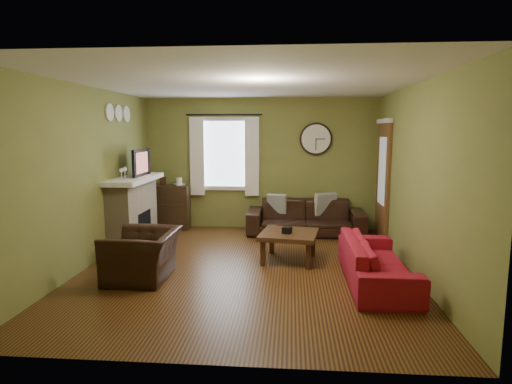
# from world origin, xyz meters

# --- Properties ---
(floor) EXTENTS (4.60, 5.20, 0.00)m
(floor) POSITION_xyz_m (0.00, 0.00, 0.00)
(floor) COLOR #482B12
(floor) RESTS_ON ground
(ceiling) EXTENTS (4.60, 5.20, 0.00)m
(ceiling) POSITION_xyz_m (0.00, 0.00, 2.60)
(ceiling) COLOR white
(ceiling) RESTS_ON ground
(wall_left) EXTENTS (0.00, 5.20, 2.60)m
(wall_left) POSITION_xyz_m (-2.30, 0.00, 1.30)
(wall_left) COLOR olive
(wall_left) RESTS_ON ground
(wall_right) EXTENTS (0.00, 5.20, 2.60)m
(wall_right) POSITION_xyz_m (2.30, 0.00, 1.30)
(wall_right) COLOR olive
(wall_right) RESTS_ON ground
(wall_back) EXTENTS (4.60, 0.00, 2.60)m
(wall_back) POSITION_xyz_m (0.00, 2.60, 1.30)
(wall_back) COLOR olive
(wall_back) RESTS_ON ground
(wall_front) EXTENTS (4.60, 0.00, 2.60)m
(wall_front) POSITION_xyz_m (0.00, -2.60, 1.30)
(wall_front) COLOR olive
(wall_front) RESTS_ON ground
(fireplace) EXTENTS (0.40, 1.40, 1.10)m
(fireplace) POSITION_xyz_m (-2.10, 1.15, 0.55)
(fireplace) COLOR tan
(fireplace) RESTS_ON floor
(firebox) EXTENTS (0.04, 0.60, 0.55)m
(firebox) POSITION_xyz_m (-1.91, 1.15, 0.30)
(firebox) COLOR black
(firebox) RESTS_ON fireplace
(mantel) EXTENTS (0.58, 1.60, 0.08)m
(mantel) POSITION_xyz_m (-2.07, 1.15, 1.14)
(mantel) COLOR white
(mantel) RESTS_ON fireplace
(tv) EXTENTS (0.08, 0.60, 0.35)m
(tv) POSITION_xyz_m (-2.05, 1.30, 1.35)
(tv) COLOR black
(tv) RESTS_ON mantel
(tv_screen) EXTENTS (0.02, 0.62, 0.36)m
(tv_screen) POSITION_xyz_m (-1.97, 1.30, 1.41)
(tv_screen) COLOR #994C3F
(tv_screen) RESTS_ON mantel
(medallion_left) EXTENTS (0.28, 0.28, 0.03)m
(medallion_left) POSITION_xyz_m (-2.28, 0.80, 2.25)
(medallion_left) COLOR white
(medallion_left) RESTS_ON wall_left
(medallion_mid) EXTENTS (0.28, 0.28, 0.03)m
(medallion_mid) POSITION_xyz_m (-2.28, 1.15, 2.25)
(medallion_mid) COLOR white
(medallion_mid) RESTS_ON wall_left
(medallion_right) EXTENTS (0.28, 0.28, 0.03)m
(medallion_right) POSITION_xyz_m (-2.28, 1.50, 2.25)
(medallion_right) COLOR white
(medallion_right) RESTS_ON wall_left
(window_pane) EXTENTS (1.00, 0.02, 1.30)m
(window_pane) POSITION_xyz_m (-0.70, 2.58, 1.50)
(window_pane) COLOR silver
(window_pane) RESTS_ON wall_back
(curtain_rod) EXTENTS (0.03, 0.03, 1.50)m
(curtain_rod) POSITION_xyz_m (-0.70, 2.48, 2.27)
(curtain_rod) COLOR black
(curtain_rod) RESTS_ON wall_back
(curtain_left) EXTENTS (0.28, 0.04, 1.55)m
(curtain_left) POSITION_xyz_m (-1.25, 2.48, 1.45)
(curtain_left) COLOR white
(curtain_left) RESTS_ON wall_back
(curtain_right) EXTENTS (0.28, 0.04, 1.55)m
(curtain_right) POSITION_xyz_m (-0.15, 2.48, 1.45)
(curtain_right) COLOR white
(curtain_right) RESTS_ON wall_back
(wall_clock) EXTENTS (0.64, 0.06, 0.64)m
(wall_clock) POSITION_xyz_m (1.10, 2.55, 1.80)
(wall_clock) COLOR white
(wall_clock) RESTS_ON wall_back
(door) EXTENTS (0.05, 0.90, 2.10)m
(door) POSITION_xyz_m (2.27, 1.85, 1.05)
(door) COLOR brown
(door) RESTS_ON floor
(bookshelf) EXTENTS (0.75, 0.32, 0.89)m
(bookshelf) POSITION_xyz_m (-1.78, 2.33, 0.44)
(bookshelf) COLOR #302113
(bookshelf) RESTS_ON floor
(book) EXTENTS (0.30, 0.31, 0.02)m
(book) POSITION_xyz_m (-1.69, 2.35, 0.96)
(book) COLOR #3B2314
(book) RESTS_ON bookshelf
(sofa_brown) EXTENTS (2.21, 0.87, 0.65)m
(sofa_brown) POSITION_xyz_m (0.91, 2.15, 0.32)
(sofa_brown) COLOR black
(sofa_brown) RESTS_ON floor
(pillow_left) EXTENTS (0.39, 0.19, 0.37)m
(pillow_left) POSITION_xyz_m (0.35, 2.30, 0.55)
(pillow_left) COLOR #939896
(pillow_left) RESTS_ON sofa_brown
(pillow_right) EXTENTS (0.44, 0.29, 0.42)m
(pillow_right) POSITION_xyz_m (1.29, 2.33, 0.55)
(pillow_right) COLOR #939896
(pillow_right) RESTS_ON sofa_brown
(sofa_red) EXTENTS (0.76, 1.95, 0.57)m
(sofa_red) POSITION_xyz_m (1.74, -0.46, 0.28)
(sofa_red) COLOR maroon
(sofa_red) RESTS_ON floor
(armchair) EXTENTS (0.86, 0.99, 0.64)m
(armchair) POSITION_xyz_m (-1.34, -0.55, 0.32)
(armchair) COLOR black
(armchair) RESTS_ON floor
(coffee_table) EXTENTS (0.95, 0.95, 0.44)m
(coffee_table) POSITION_xyz_m (0.60, 0.39, 0.22)
(coffee_table) COLOR #3B2314
(coffee_table) RESTS_ON floor
(tissue_box) EXTENTS (0.16, 0.16, 0.09)m
(tissue_box) POSITION_xyz_m (0.57, 0.33, 0.40)
(tissue_box) COLOR black
(tissue_box) RESTS_ON coffee_table
(wine_glass_a) EXTENTS (0.07, 0.07, 0.19)m
(wine_glass_a) POSITION_xyz_m (-2.05, 0.60, 1.28)
(wine_glass_a) COLOR white
(wine_glass_a) RESTS_ON mantel
(wine_glass_b) EXTENTS (0.07, 0.07, 0.20)m
(wine_glass_b) POSITION_xyz_m (-2.05, 0.74, 1.28)
(wine_glass_b) COLOR white
(wine_glass_b) RESTS_ON mantel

